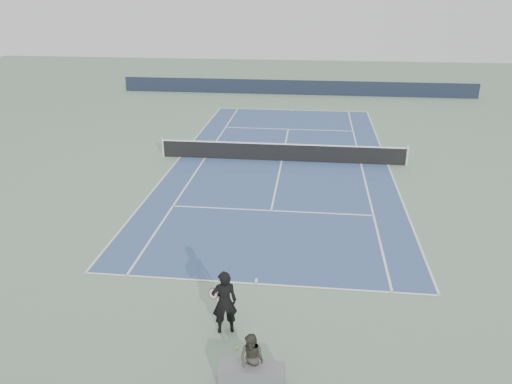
# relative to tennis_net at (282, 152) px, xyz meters

# --- Properties ---
(ground) EXTENTS (80.00, 80.00, 0.00)m
(ground) POSITION_rel_tennis_net_xyz_m (0.00, 0.00, -0.50)
(ground) COLOR gray
(court_surface) EXTENTS (10.97, 23.77, 0.01)m
(court_surface) POSITION_rel_tennis_net_xyz_m (0.00, 0.00, -0.50)
(court_surface) COLOR #364F80
(court_surface) RESTS_ON ground
(tennis_net) EXTENTS (12.90, 0.10, 1.07)m
(tennis_net) POSITION_rel_tennis_net_xyz_m (0.00, 0.00, 0.00)
(tennis_net) COLOR silver
(tennis_net) RESTS_ON ground
(windscreen_far) EXTENTS (30.00, 0.25, 1.20)m
(windscreen_far) POSITION_rel_tennis_net_xyz_m (0.00, 17.88, 0.10)
(windscreen_far) COLOR black
(windscreen_far) RESTS_ON ground
(tennis_player) EXTENTS (0.85, 0.67, 1.82)m
(tennis_player) POSITION_rel_tennis_net_xyz_m (-0.54, -14.22, 0.41)
(tennis_player) COLOR black
(tennis_player) RESTS_ON ground
(tennis_ball) EXTENTS (0.07, 0.07, 0.07)m
(tennis_ball) POSITION_rel_tennis_net_xyz_m (-0.12, -14.91, -0.47)
(tennis_ball) COLOR #C9E92F
(tennis_ball) RESTS_ON ground
(spectator_bench) EXTENTS (1.57, 1.07, 1.32)m
(spectator_bench) POSITION_rel_tennis_net_xyz_m (0.40, -16.01, -0.03)
(spectator_bench) COLOR slate
(spectator_bench) RESTS_ON ground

